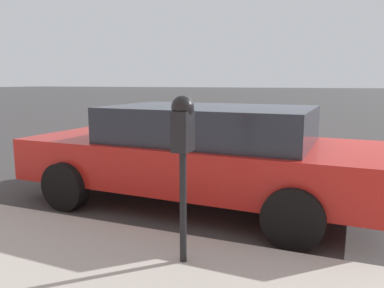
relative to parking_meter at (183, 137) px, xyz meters
The scene contains 3 objects.
ground_plane 3.04m from the parking_meter, 10.68° to the right, with size 220.00×220.00×0.00m, color #3D3A3A.
parking_meter is the anchor object (origin of this frame).
car_red 2.02m from the parking_meter, 16.63° to the left, with size 2.23×4.80×1.35m.
Camera 1 is at (-5.57, -0.70, 1.67)m, focal length 35.00 mm.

